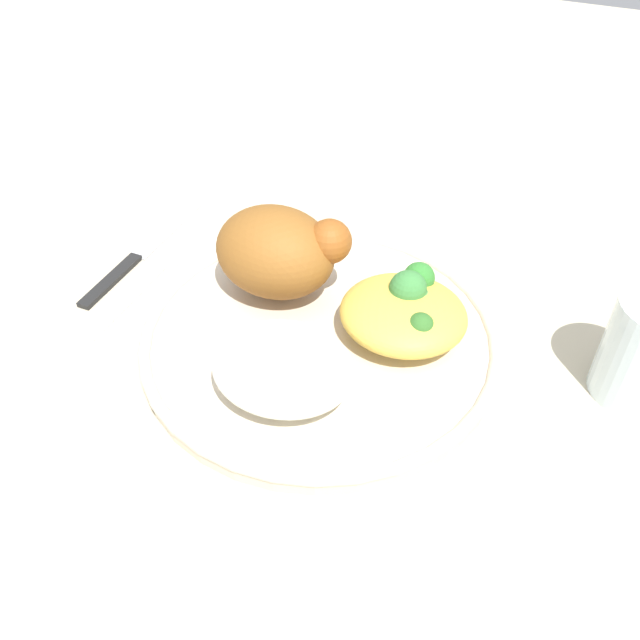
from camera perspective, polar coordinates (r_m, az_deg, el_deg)
ground_plane at (r=0.54m, az=0.00°, el=-2.28°), size 2.00×2.00×0.00m
plate at (r=0.53m, az=0.00°, el=-1.52°), size 0.28×0.28×0.02m
roasted_chicken at (r=0.54m, az=-3.51°, el=5.88°), size 0.11×0.08×0.07m
rice_pile at (r=0.47m, az=-2.99°, el=-4.08°), size 0.10×0.09×0.04m
mac_cheese_with_broccoli at (r=0.52m, az=7.27°, el=0.82°), size 0.10×0.09×0.05m
fork at (r=0.62m, az=-14.61°, el=3.14°), size 0.02×0.14×0.01m
knife at (r=0.65m, az=-15.51°, el=5.25°), size 0.02×0.19×0.01m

